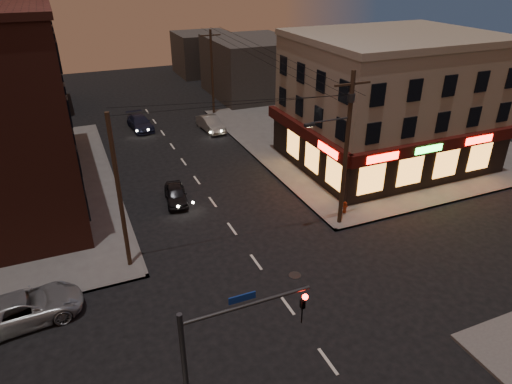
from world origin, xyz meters
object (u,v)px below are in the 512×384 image
suv_cross (24,309)px  sedan_mid (211,124)px  sedan_near (176,194)px  sedan_far (140,123)px  fire_hydrant (345,207)px

suv_cross → sedan_mid: (16.92, 22.74, -0.02)m
sedan_near → sedan_mid: bearing=69.9°
sedan_far → suv_cross: bearing=-116.5°
suv_cross → sedan_near: size_ratio=1.47×
sedan_near → fire_hydrant: size_ratio=4.44×
sedan_near → sedan_mid: (7.14, 13.71, 0.11)m
suv_cross → sedan_far: (10.37, 26.08, -0.06)m
suv_cross → sedan_mid: size_ratio=1.21×
sedan_mid → sedan_far: 7.35m
sedan_near → sedan_far: (0.59, 17.05, 0.07)m
sedan_mid → fire_hydrant: bearing=-86.7°
sedan_mid → sedan_far: size_ratio=0.93×
fire_hydrant → sedan_near: bearing=148.3°
fire_hydrant → sedan_far: bearing=112.4°
sedan_near → sedan_far: bearing=95.4°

